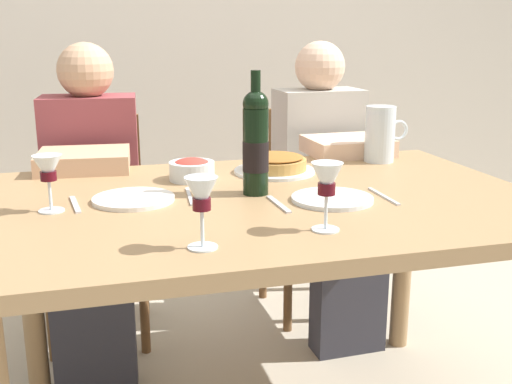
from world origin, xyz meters
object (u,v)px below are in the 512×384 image
Objects in this scene: wine_glass_left_diner at (202,198)px; wine_glass_right_diner at (327,182)px; dining_table at (266,229)px; wine_glass_centre at (48,171)px; chair_right at (306,196)px; baked_tart at (275,164)px; dinner_plate_right_setting at (332,199)px; chair_left at (97,212)px; wine_bottle at (256,143)px; diner_left at (91,199)px; dinner_plate_left_setting at (134,199)px; salad_bowl at (192,169)px; diner_right at (328,182)px; water_pitcher at (380,137)px.

wine_glass_left_diner is 0.97× the size of wine_glass_right_diner.
dining_table is at bearing 55.81° from wine_glass_left_diner.
wine_glass_centre is 1.39m from chair_right.
dining_table is 5.79× the size of baked_tart.
dinner_plate_right_setting is 1.17m from chair_left.
wine_bottle is at bearing 100.76° from wine_glass_right_diner.
diner_left reaches higher than chair_left.
wine_glass_centre is 0.17× the size of chair_left.
diner_left reaches higher than chair_right.
dinner_plate_right_setting is (0.51, -0.14, 0.00)m from dinner_plate_left_setting.
salad_bowl is 0.63× the size of dinner_plate_left_setting.
wine_glass_centre is at bearing 178.98° from dining_table.
dining_table is at bearing -65.74° from wine_bottle.
diner_left is at bearing 125.95° from wine_bottle.
chair_right is at bearing -90.23° from diner_right.
wine_glass_left_diner is 1.06× the size of wine_glass_centre.
diner_right reaches higher than wine_glass_centre.
chair_right is (0.69, 1.25, -0.37)m from wine_glass_left_diner.
dining_table is at bearing 62.10° from chair_right.
wine_bottle is at bearing -149.81° from water_pitcher.
diner_left is (-0.97, 0.30, -0.23)m from water_pitcher.
wine_bottle is 0.81m from diner_left.
wine_bottle is 1.56× the size of dinner_plate_left_setting.
salad_bowl is 0.87× the size of wine_glass_right_diner.
baked_tart is at bearing 21.71° from wine_glass_centre.
chair_left is at bearing 112.31° from wine_glass_right_diner.
salad_bowl is (-0.67, -0.10, -0.05)m from water_pitcher.
baked_tart is at bearing 137.33° from chair_left.
diner_right is (1.01, 0.65, -0.25)m from wine_glass_centre.
wine_glass_left_diner is 0.49m from dinner_plate_right_setting.
salad_bowl reaches higher than baked_tart.
chair_right is (0.61, 0.65, -0.30)m from salad_bowl.
wine_glass_left_diner is at bearing -124.19° from dining_table.
diner_left is at bearing 13.90° from chair_right.
water_pitcher is 1.04m from diner_left.
dining_table is at bearing 151.41° from dinner_plate_right_setting.
salad_bowl is at bearing 110.49° from wine_glass_right_diner.
water_pitcher reaches higher than chair_right.
water_pitcher is at bearing 43.06° from wine_glass_left_diner.
water_pitcher is 0.16× the size of diner_left.
diner_left is at bearing 146.79° from baked_tart.
wine_glass_centre is 0.73m from dinner_plate_right_setting.
chair_right is (0.34, 0.62, -0.29)m from baked_tart.
dining_table is 0.80m from diner_left.
dinner_plate_left_setting is (-0.19, -0.20, -0.03)m from salad_bowl.
water_pitcher is 1.03m from wine_glass_left_diner.
water_pitcher reaches higher than dinner_plate_right_setting.
wine_glass_right_diner is at bearing -115.79° from dinner_plate_right_setting.
salad_bowl is at bearing 32.58° from diner_right.
wine_bottle is 0.36m from wine_glass_right_diner.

